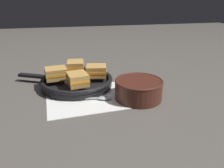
{
  "coord_description": "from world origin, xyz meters",
  "views": [
    {
      "loc": [
        -0.15,
        -0.76,
        0.36
      ],
      "look_at": [
        0.02,
        0.0,
        0.04
      ],
      "focal_mm": 35.0,
      "sensor_mm": 36.0,
      "label": 1
    }
  ],
  "objects_px": {
    "skillet": "(77,82)",
    "sandwich_far_left": "(56,73)",
    "spoon": "(98,98)",
    "soup_bowl": "(139,88)",
    "sandwich_near_left": "(96,71)",
    "sandwich_near_right": "(76,66)",
    "sandwich_far_right": "(78,79)"
  },
  "relations": [
    {
      "from": "sandwich_near_left",
      "to": "sandwich_far_right",
      "type": "distance_m",
      "value": 0.12
    },
    {
      "from": "sandwich_near_left",
      "to": "sandwich_far_right",
      "type": "bearing_deg",
      "value": -136.09
    },
    {
      "from": "skillet",
      "to": "spoon",
      "type": "bearing_deg",
      "value": -65.23
    },
    {
      "from": "soup_bowl",
      "to": "sandwich_near_right",
      "type": "xyz_separation_m",
      "value": [
        -0.21,
        0.25,
        0.02
      ]
    },
    {
      "from": "soup_bowl",
      "to": "sandwich_far_right",
      "type": "bearing_deg",
      "value": 159.35
    },
    {
      "from": "sandwich_near_right",
      "to": "sandwich_far_right",
      "type": "bearing_deg",
      "value": -91.09
    },
    {
      "from": "sandwich_far_left",
      "to": "sandwich_far_right",
      "type": "bearing_deg",
      "value": -46.09
    },
    {
      "from": "spoon",
      "to": "sandwich_near_right",
      "type": "relative_size",
      "value": 1.82
    },
    {
      "from": "sandwich_near_left",
      "to": "sandwich_far_left",
      "type": "distance_m",
      "value": 0.17
    },
    {
      "from": "skillet",
      "to": "sandwich_far_left",
      "type": "relative_size",
      "value": 4.27
    },
    {
      "from": "soup_bowl",
      "to": "sandwich_near_left",
      "type": "height_order",
      "value": "sandwich_near_left"
    },
    {
      "from": "spoon",
      "to": "sandwich_near_left",
      "type": "xyz_separation_m",
      "value": [
        0.02,
        0.14,
        0.06
      ]
    },
    {
      "from": "soup_bowl",
      "to": "sandwich_near_left",
      "type": "bearing_deg",
      "value": 129.12
    },
    {
      "from": "spoon",
      "to": "sandwich_near_right",
      "type": "distance_m",
      "value": 0.24
    },
    {
      "from": "soup_bowl",
      "to": "spoon",
      "type": "distance_m",
      "value": 0.15
    },
    {
      "from": "soup_bowl",
      "to": "sandwich_far_right",
      "type": "distance_m",
      "value": 0.23
    },
    {
      "from": "sandwich_near_right",
      "to": "sandwich_far_right",
      "type": "xyz_separation_m",
      "value": [
        -0.0,
        -0.17,
        0.0
      ]
    },
    {
      "from": "sandwich_far_left",
      "to": "sandwich_near_right",
      "type": "bearing_deg",
      "value": 43.91
    },
    {
      "from": "skillet",
      "to": "sandwich_far_right",
      "type": "bearing_deg",
      "value": -89.76
    },
    {
      "from": "soup_bowl",
      "to": "sandwich_far_left",
      "type": "bearing_deg",
      "value": 150.87
    },
    {
      "from": "skillet",
      "to": "sandwich_near_left",
      "type": "height_order",
      "value": "sandwich_near_left"
    },
    {
      "from": "sandwich_far_left",
      "to": "spoon",
      "type": "bearing_deg",
      "value": -44.9
    },
    {
      "from": "soup_bowl",
      "to": "sandwich_near_left",
      "type": "distance_m",
      "value": 0.21
    },
    {
      "from": "soup_bowl",
      "to": "sandwich_near_right",
      "type": "relative_size",
      "value": 1.95
    },
    {
      "from": "spoon",
      "to": "skillet",
      "type": "bearing_deg",
      "value": 123.69
    },
    {
      "from": "sandwich_far_left",
      "to": "sandwich_near_left",
      "type": "bearing_deg",
      "value": -1.09
    },
    {
      "from": "sandwich_near_right",
      "to": "sandwich_far_left",
      "type": "height_order",
      "value": "same"
    },
    {
      "from": "sandwich_near_left",
      "to": "spoon",
      "type": "bearing_deg",
      "value": -96.46
    },
    {
      "from": "spoon",
      "to": "sandwich_far_left",
      "type": "xyz_separation_m",
      "value": [
        -0.15,
        0.15,
        0.06
      ]
    },
    {
      "from": "soup_bowl",
      "to": "sandwich_near_left",
      "type": "relative_size",
      "value": 1.83
    },
    {
      "from": "sandwich_near_left",
      "to": "sandwich_far_left",
      "type": "bearing_deg",
      "value": 178.91
    },
    {
      "from": "spoon",
      "to": "skillet",
      "type": "height_order",
      "value": "skillet"
    }
  ]
}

